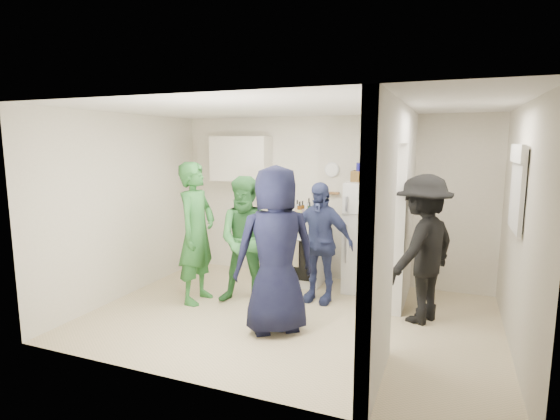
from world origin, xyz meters
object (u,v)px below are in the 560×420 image
(person_denim, at_px, (319,242))
(person_nook, at_px, (422,249))
(person_green_left, at_px, (197,233))
(person_navy, at_px, (276,250))
(yellow_cup_stack_top, at_px, (386,174))
(stove, at_px, (298,250))
(wicker_basket, at_px, (365,176))
(person_green_center, at_px, (248,240))
(fridge, at_px, (369,237))
(blue_bowl, at_px, (365,167))

(person_denim, bearing_deg, person_nook, -2.10)
(person_green_left, bearing_deg, person_navy, -111.67)
(yellow_cup_stack_top, bearing_deg, person_navy, -119.61)
(person_nook, bearing_deg, stove, -88.01)
(yellow_cup_stack_top, distance_m, person_nook, 1.23)
(yellow_cup_stack_top, xyz_separation_m, person_denim, (-0.77, -0.55, -0.89))
(stove, distance_m, wicker_basket, 1.50)
(yellow_cup_stack_top, height_order, person_navy, person_navy)
(yellow_cup_stack_top, relative_size, person_green_center, 0.15)
(person_green_left, distance_m, person_nook, 2.84)
(person_navy, bearing_deg, wicker_basket, -145.84)
(fridge, height_order, person_nook, person_nook)
(fridge, relative_size, yellow_cup_stack_top, 6.25)
(person_green_center, relative_size, person_nook, 0.96)
(stove, distance_m, fridge, 1.11)
(blue_bowl, bearing_deg, person_nook, -45.80)
(person_green_center, distance_m, person_navy, 0.97)
(stove, distance_m, person_navy, 1.87)
(wicker_basket, xyz_separation_m, person_green_left, (-1.94, -1.30, -0.71))
(wicker_basket, height_order, person_nook, person_nook)
(yellow_cup_stack_top, bearing_deg, wicker_basket, 154.89)
(person_navy, xyz_separation_m, person_nook, (1.49, 0.91, -0.06))
(person_nook, bearing_deg, yellow_cup_stack_top, -116.18)
(wicker_basket, relative_size, yellow_cup_stack_top, 1.40)
(person_denim, height_order, person_navy, person_navy)
(stove, bearing_deg, person_denim, -52.44)
(person_green_left, bearing_deg, blue_bowl, -57.26)
(stove, distance_m, blue_bowl, 1.60)
(wicker_basket, bearing_deg, fridge, -26.57)
(wicker_basket, xyz_separation_m, yellow_cup_stack_top, (0.32, -0.15, 0.05))
(person_denim, height_order, person_nook, person_nook)
(stove, distance_m, person_green_center, 1.18)
(fridge, bearing_deg, person_denim, -129.84)
(wicker_basket, xyz_separation_m, person_denim, (-0.45, -0.70, -0.84))
(person_green_center, bearing_deg, person_green_left, 177.21)
(stove, xyz_separation_m, fridge, (1.07, -0.03, 0.29))
(stove, relative_size, person_green_left, 0.53)
(stove, bearing_deg, fridge, -1.60)
(wicker_basket, bearing_deg, person_nook, -45.80)
(person_green_left, relative_size, person_navy, 0.99)
(person_green_left, bearing_deg, stove, -38.24)
(person_denim, bearing_deg, person_green_left, -152.18)
(person_green_center, xyz_separation_m, person_denim, (0.84, 0.40, -0.04))
(stove, relative_size, wicker_basket, 2.80)
(fridge, bearing_deg, person_nook, -47.64)
(yellow_cup_stack_top, xyz_separation_m, person_nook, (0.55, -0.74, -0.81))
(stove, bearing_deg, person_green_left, -127.19)
(person_navy, bearing_deg, person_green_left, -57.51)
(person_green_center, distance_m, person_denim, 0.93)
(yellow_cup_stack_top, xyz_separation_m, person_green_center, (-1.61, -0.96, -0.85))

